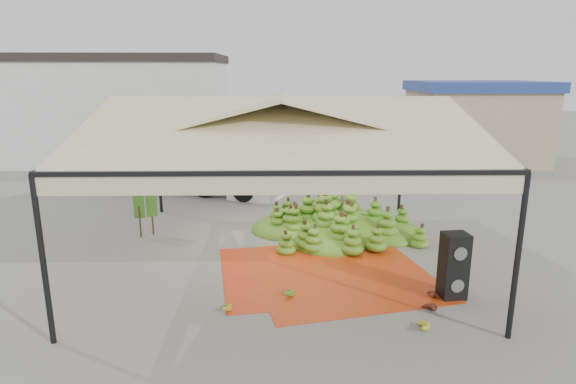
{
  "coord_description": "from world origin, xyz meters",
  "views": [
    {
      "loc": [
        -0.06,
        -11.57,
        4.6
      ],
      "look_at": [
        0.2,
        1.5,
        1.3
      ],
      "focal_mm": 30.0,
      "sensor_mm": 36.0,
      "label": 1
    }
  ],
  "objects_px": {
    "speaker_stack": "(454,266)",
    "truck_right": "(412,146)",
    "banana_heap": "(341,215)",
    "truck_left": "(211,156)",
    "vendor": "(345,197)"
  },
  "relations": [
    {
      "from": "vendor",
      "to": "truck_left",
      "type": "relative_size",
      "value": 0.23
    },
    {
      "from": "vendor",
      "to": "truck_left",
      "type": "height_order",
      "value": "truck_left"
    },
    {
      "from": "speaker_stack",
      "to": "truck_left",
      "type": "distance_m",
      "value": 11.27
    },
    {
      "from": "truck_left",
      "to": "truck_right",
      "type": "height_order",
      "value": "truck_left"
    },
    {
      "from": "truck_left",
      "to": "vendor",
      "type": "bearing_deg",
      "value": -17.23
    },
    {
      "from": "speaker_stack",
      "to": "truck_left",
      "type": "height_order",
      "value": "truck_left"
    },
    {
      "from": "truck_right",
      "to": "truck_left",
      "type": "bearing_deg",
      "value": 173.9
    },
    {
      "from": "speaker_stack",
      "to": "truck_right",
      "type": "distance_m",
      "value": 12.04
    },
    {
      "from": "speaker_stack",
      "to": "truck_left",
      "type": "relative_size",
      "value": 0.2
    },
    {
      "from": "vendor",
      "to": "truck_right",
      "type": "height_order",
      "value": "truck_right"
    },
    {
      "from": "banana_heap",
      "to": "speaker_stack",
      "type": "xyz_separation_m",
      "value": [
        1.79,
        -4.11,
        0.14
      ]
    },
    {
      "from": "speaker_stack",
      "to": "truck_right",
      "type": "relative_size",
      "value": 0.21
    },
    {
      "from": "truck_right",
      "to": "speaker_stack",
      "type": "bearing_deg",
      "value": -123.02
    },
    {
      "from": "truck_left",
      "to": "truck_right",
      "type": "bearing_deg",
      "value": 39.08
    },
    {
      "from": "banana_heap",
      "to": "truck_left",
      "type": "xyz_separation_m",
      "value": [
        -4.44,
        5.26,
        0.81
      ]
    }
  ]
}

